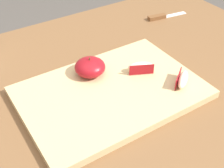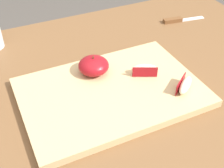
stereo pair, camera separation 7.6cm
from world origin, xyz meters
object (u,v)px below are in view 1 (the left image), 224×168
cutting_board (112,93)px  paring_knife (160,17)px  apple_half_skin_up (90,67)px  apple_wedge_near_knife (141,67)px  apple_wedge_right (183,79)px

cutting_board → paring_knife: cutting_board is taller
apple_half_skin_up → paring_knife: apple_half_skin_up is taller
apple_half_skin_up → paring_knife: 0.45m
apple_half_skin_up → paring_knife: size_ratio=0.52×
apple_wedge_near_knife → apple_wedge_right: same height
apple_wedge_right → cutting_board: bearing=155.1°
apple_wedge_right → apple_wedge_near_knife: bearing=120.1°
apple_wedge_right → paring_knife: (0.22, 0.35, -0.03)m
apple_half_skin_up → apple_wedge_near_knife: 0.14m
apple_wedge_near_knife → paring_knife: (0.28, 0.25, -0.03)m
apple_half_skin_up → apple_wedge_near_knife: size_ratio=1.13×
apple_wedge_near_knife → apple_wedge_right: (0.06, -0.10, 0.00)m
apple_half_skin_up → apple_wedge_right: apple_half_skin_up is taller
apple_half_skin_up → apple_wedge_right: size_ratio=1.18×
cutting_board → apple_wedge_near_knife: bearing=12.5°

